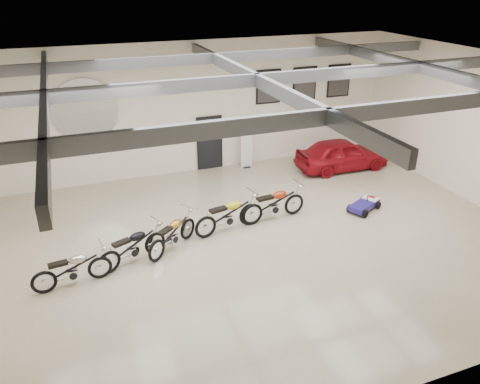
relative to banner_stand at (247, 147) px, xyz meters
name	(u,v)px	position (x,y,z in m)	size (l,w,h in m)	color
floor	(254,242)	(-1.90, -5.50, -0.89)	(16.00, 12.00, 0.01)	#C0B493
ceiling	(257,70)	(-1.90, -5.50, 4.11)	(16.00, 12.00, 0.01)	gray
back_wall	(195,108)	(-1.90, 0.50, 1.61)	(16.00, 0.02, 5.00)	white
ceiling_beams	(257,80)	(-1.90, -5.50, 3.86)	(15.80, 11.80, 0.32)	#515458
door	(209,143)	(-1.40, 0.45, 0.16)	(0.92, 0.08, 2.10)	black
logo_plaque	(85,111)	(-5.90, 0.45, 1.91)	(2.30, 0.06, 1.16)	silver
poster_left	(268,87)	(1.10, 0.46, 2.21)	(1.05, 0.08, 1.35)	black
poster_mid	(305,84)	(2.70, 0.46, 2.21)	(1.05, 0.08, 1.35)	black
poster_right	(339,81)	(4.30, 0.46, 2.21)	(1.05, 0.08, 1.35)	black
oil_sign	(242,124)	(0.00, 0.45, 0.81)	(0.72, 0.10, 0.72)	white
banner_stand	(247,147)	(0.00, 0.00, 0.00)	(0.48, 0.19, 1.77)	white
motorcycle_silver	(72,268)	(-6.98, -5.82, -0.38)	(1.94, 0.60, 1.01)	silver
motorcycle_black	(132,246)	(-5.40, -5.32, -0.36)	(2.02, 0.63, 1.05)	silver
motorcycle_gold	(172,233)	(-4.23, -5.03, -0.37)	(2.00, 0.62, 1.04)	silver
motorcycle_yellow	(228,214)	(-2.41, -4.60, -0.32)	(2.19, 0.68, 1.14)	silver
motorcycle_red	(274,203)	(-0.80, -4.41, -0.32)	(2.20, 0.68, 1.14)	silver
go_kart	(366,202)	(2.39, -4.86, -0.62)	(1.50, 0.67, 0.54)	navy
vintage_car	(342,154)	(3.50, -1.50, -0.25)	(3.73, 1.51, 1.27)	maroon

